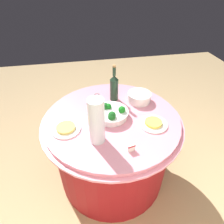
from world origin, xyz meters
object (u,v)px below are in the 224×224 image
at_px(food_plate_fried_egg, 153,123).
at_px(food_plate_noodles, 66,128).
at_px(wine_bottle, 114,87).
at_px(serving_tongs, 93,97).
at_px(label_placard_front, 132,148).
at_px(broccoli_bowl, 111,113).
at_px(plate_stack, 139,97).
at_px(decorative_fruit_vase, 97,124).

height_order(food_plate_fried_egg, food_plate_noodles, same).
xyz_separation_m(wine_bottle, serving_tongs, (0.19, -0.07, -0.12)).
bearing_deg(food_plate_fried_egg, label_placard_front, 44.26).
height_order(wine_bottle, serving_tongs, wine_bottle).
height_order(serving_tongs, food_plate_fried_egg, food_plate_fried_egg).
relative_size(serving_tongs, food_plate_noodles, 0.66).
bearing_deg(food_plate_noodles, serving_tongs, -121.25).
bearing_deg(serving_tongs, food_plate_fried_egg, 131.12).
height_order(broccoli_bowl, food_plate_noodles, broccoli_bowl).
height_order(serving_tongs, food_plate_noodles, food_plate_noodles).
bearing_deg(plate_stack, wine_bottle, -16.88).
distance_m(broccoli_bowl, food_plate_noodles, 0.37).
distance_m(decorative_fruit_vase, food_plate_noodles, 0.30).
xyz_separation_m(wine_bottle, label_placard_front, (0.01, 0.64, -0.10)).
distance_m(plate_stack, wine_bottle, 0.24).
height_order(serving_tongs, label_placard_front, label_placard_front).
bearing_deg(label_placard_front, food_plate_fried_egg, -135.74).
relative_size(food_plate_fried_egg, label_placard_front, 4.00).
bearing_deg(food_plate_fried_egg, plate_stack, -88.00).
xyz_separation_m(serving_tongs, label_placard_front, (-0.18, 0.71, 0.03)).
relative_size(plate_stack, food_plate_noodles, 0.95).
height_order(decorative_fruit_vase, food_plate_fried_egg, decorative_fruit_vase).
bearing_deg(wine_bottle, broccoli_bowl, 73.31).
bearing_deg(plate_stack, serving_tongs, -18.72).
xyz_separation_m(plate_stack, serving_tongs, (0.40, -0.14, -0.04)).
height_order(wine_bottle, food_plate_noodles, wine_bottle).
height_order(plate_stack, food_plate_noodles, plate_stack).
bearing_deg(food_plate_noodles, plate_stack, -157.24).
height_order(plate_stack, wine_bottle, wine_bottle).
bearing_deg(broccoli_bowl, plate_stack, -147.21).
bearing_deg(broccoli_bowl, serving_tongs, -71.60).
distance_m(food_plate_fried_egg, label_placard_front, 0.33).
height_order(food_plate_noodles, label_placard_front, label_placard_front).
xyz_separation_m(broccoli_bowl, plate_stack, (-0.30, -0.19, -0.00)).
relative_size(decorative_fruit_vase, label_placard_front, 6.18).
distance_m(broccoli_bowl, serving_tongs, 0.35).
xyz_separation_m(decorative_fruit_vase, food_plate_fried_egg, (-0.45, -0.08, -0.14)).
distance_m(food_plate_noodles, label_placard_front, 0.52).
distance_m(plate_stack, food_plate_noodles, 0.71).
relative_size(wine_bottle, serving_tongs, 2.31).
distance_m(food_plate_fried_egg, food_plate_noodles, 0.67).
xyz_separation_m(broccoli_bowl, food_plate_noodles, (0.36, 0.08, -0.03)).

